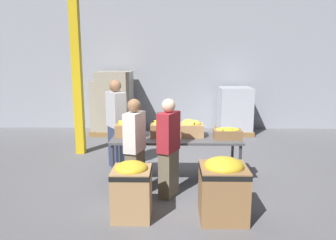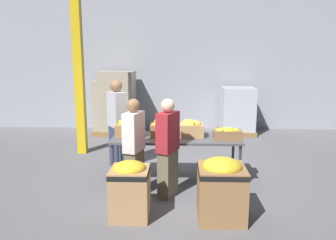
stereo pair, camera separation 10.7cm
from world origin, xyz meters
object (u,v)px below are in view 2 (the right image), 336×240
at_px(sorting_table, 176,140).
at_px(pallet_stack_1, 118,103).
at_px(banana_box_1, 163,129).
at_px(donation_bin_1, 221,187).
at_px(volunteer_0, 117,125).
at_px(volunteer_1, 134,148).
at_px(banana_box_0, 130,128).
at_px(support_pillar, 79,66).
at_px(pallet_stack_2, 237,111).
at_px(pallet_stack_0, 112,107).
at_px(volunteer_2, 168,149).
at_px(banana_box_3, 228,133).
at_px(donation_bin_0, 130,188).
at_px(banana_box_2, 192,128).

relative_size(sorting_table, pallet_stack_1, 1.26).
bearing_deg(banana_box_1, donation_bin_1, -57.97).
height_order(sorting_table, banana_box_1, banana_box_1).
xyz_separation_m(volunteer_0, volunteer_1, (0.52, -1.36, -0.10)).
bearing_deg(volunteer_0, banana_box_0, -4.70).
bearing_deg(support_pillar, pallet_stack_2, 27.62).
relative_size(pallet_stack_0, pallet_stack_1, 0.86).
relative_size(volunteer_0, volunteer_2, 1.12).
relative_size(sorting_table, pallet_stack_0, 1.46).
bearing_deg(volunteer_0, banana_box_1, 20.51).
distance_m(volunteer_0, pallet_stack_2, 4.23).
height_order(banana_box_3, pallet_stack_2, pallet_stack_2).
xyz_separation_m(donation_bin_0, pallet_stack_1, (-1.12, 5.11, 0.46)).
distance_m(sorting_table, donation_bin_0, 1.55).
height_order(sorting_table, donation_bin_0, same).
height_order(volunteer_1, pallet_stack_0, volunteer_1).
distance_m(donation_bin_1, pallet_stack_0, 5.74).
relative_size(banana_box_2, support_pillar, 0.10).
xyz_separation_m(banana_box_0, banana_box_2, (1.11, 0.00, 0.00)).
distance_m(volunteer_1, support_pillar, 3.07).
xyz_separation_m(sorting_table, banana_box_1, (-0.24, 0.02, 0.20)).
bearing_deg(volunteer_0, banana_box_2, 33.18).
relative_size(banana_box_0, banana_box_2, 1.18).
xyz_separation_m(donation_bin_0, donation_bin_1, (1.26, 0.00, 0.03)).
distance_m(banana_box_2, volunteer_0, 1.60).
height_order(pallet_stack_0, pallet_stack_1, pallet_stack_1).
distance_m(volunteer_0, donation_bin_1, 2.81).
xyz_separation_m(volunteer_0, support_pillar, (-1.02, 0.99, 1.12)).
bearing_deg(banana_box_1, sorting_table, -5.00).
distance_m(banana_box_2, donation_bin_1, 1.58).
height_order(banana_box_3, volunteer_1, volunteer_1).
bearing_deg(banana_box_0, pallet_stack_1, 103.90).
distance_m(volunteer_2, pallet_stack_1, 4.67).
xyz_separation_m(volunteer_2, pallet_stack_1, (-1.62, 4.38, 0.10)).
bearing_deg(banana_box_3, volunteer_1, -160.63).
bearing_deg(banana_box_2, pallet_stack_1, 118.90).
distance_m(sorting_table, support_pillar, 3.06).
distance_m(sorting_table, banana_box_0, 0.86).
bearing_deg(volunteer_2, pallet_stack_1, 45.70).
bearing_deg(pallet_stack_0, volunteer_2, -67.90).
distance_m(banana_box_2, pallet_stack_0, 4.29).
height_order(banana_box_0, donation_bin_0, banana_box_0).
bearing_deg(pallet_stack_2, banana_box_2, -111.49).
bearing_deg(banana_box_0, support_pillar, 130.02).
height_order(volunteer_2, pallet_stack_1, pallet_stack_1).
bearing_deg(volunteer_0, volunteer_2, 4.61).
relative_size(sorting_table, volunteer_2, 1.43).
bearing_deg(pallet_stack_0, banana_box_0, -73.69).
distance_m(banana_box_2, pallet_stack_1, 4.18).
bearing_deg(donation_bin_1, banana_box_2, 103.94).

